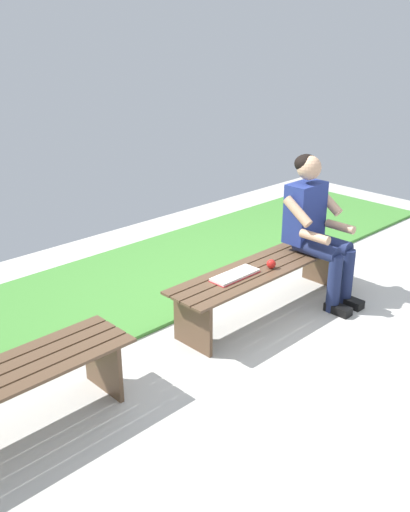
# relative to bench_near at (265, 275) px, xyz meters

# --- Properties ---
(ground_plane) EXTENTS (10.00, 7.00, 0.04)m
(ground_plane) POSITION_rel_bench_near_xyz_m (1.16, 1.00, -0.35)
(ground_plane) COLOR beige
(grass_strip) EXTENTS (9.00, 1.59, 0.03)m
(grass_strip) POSITION_rel_bench_near_xyz_m (1.16, -1.15, -0.31)
(grass_strip) COLOR #478C38
(grass_strip) RESTS_ON ground
(bench_near) EXTENTS (1.84, 0.44, 0.42)m
(bench_near) POSITION_rel_bench_near_xyz_m (0.00, 0.00, 0.00)
(bench_near) COLOR brown
(bench_near) RESTS_ON ground
(person_seated) EXTENTS (0.50, 0.69, 1.23)m
(person_seated) POSITION_rel_bench_near_xyz_m (-0.51, 0.10, 0.34)
(person_seated) COLOR navy
(person_seated) RESTS_ON ground
(apple) EXTENTS (0.07, 0.07, 0.07)m
(apple) POSITION_rel_bench_near_xyz_m (0.02, 0.08, 0.13)
(apple) COLOR red
(apple) RESTS_ON bench_near
(book_open) EXTENTS (0.41, 0.16, 0.02)m
(book_open) POSITION_rel_bench_near_xyz_m (0.34, -0.01, 0.10)
(book_open) COLOR white
(book_open) RESTS_ON bench_near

